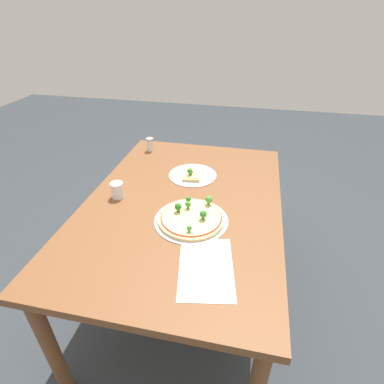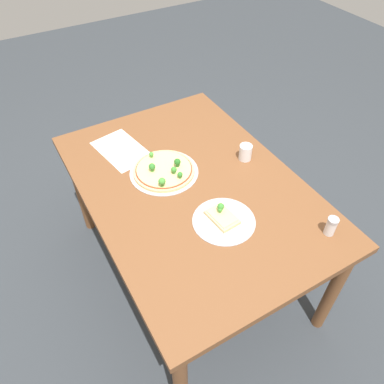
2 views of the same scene
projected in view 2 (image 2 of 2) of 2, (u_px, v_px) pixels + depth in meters
ground_plane at (192, 269)px, 2.24m from camera, size 8.00×8.00×0.00m
dining_table at (192, 196)px, 1.80m from camera, size 1.38×0.95×0.70m
pizza_tray_whole at (164, 170)px, 1.80m from camera, size 0.33×0.33×0.07m
pizza_tray_slice at (223, 218)px, 1.59m from camera, size 0.27×0.27×0.06m
drinking_cup at (245, 152)px, 1.86m from camera, size 0.06×0.06×0.08m
condiment_shaker at (331, 226)px, 1.52m from camera, size 0.05×0.05×0.09m
paper_menu at (122, 150)px, 1.93m from camera, size 0.34×0.25×0.00m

